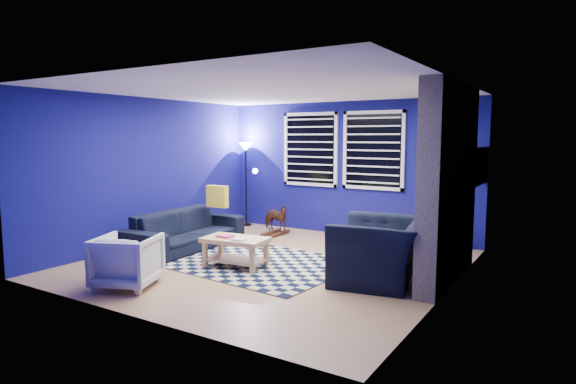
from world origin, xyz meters
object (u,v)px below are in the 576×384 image
object	(u,v)px
armchair_bent	(127,261)
coffee_table	(235,246)
cabinet	(435,233)
rocking_horse	(275,218)
tv	(479,166)
floor_lamp	(246,158)
sofa	(186,230)
armchair_big	(379,251)

from	to	relation	value
armchair_bent	coffee_table	xyz separation A→B (m)	(0.59, 1.39, -0.01)
cabinet	rocking_horse	bearing A→B (deg)	167.16
tv	floor_lamp	distance (m)	4.58
cabinet	floor_lamp	distance (m)	4.06
tv	armchair_bent	world-z (taller)	tv
sofa	cabinet	bearing A→B (deg)	-59.68
tv	floor_lamp	bearing A→B (deg)	176.91
tv	sofa	size ratio (longest dim) A/B	0.46
coffee_table	armchair_bent	bearing A→B (deg)	-112.89
armchair_bent	armchair_big	bearing A→B (deg)	-167.16
coffee_table	rocking_horse	bearing A→B (deg)	109.42
armchair_big	coffee_table	distance (m)	2.01
armchair_bent	cabinet	xyz separation A→B (m)	(2.65, 4.11, -0.08)
cabinet	coffee_table	bearing A→B (deg)	-150.14
tv	coffee_table	xyz separation A→B (m)	(-2.76, -2.46, -1.09)
rocking_horse	coffee_table	bearing A→B (deg)	-155.47
coffee_table	cabinet	distance (m)	3.41
armchair_big	armchair_bent	distance (m)	3.14
sofa	cabinet	world-z (taller)	sofa
cabinet	armchair_big	bearing A→B (deg)	-115.50
tv	sofa	bearing A→B (deg)	-154.31
tv	floor_lamp	world-z (taller)	floor_lamp
sofa	floor_lamp	size ratio (longest dim) A/B	1.26
sofa	rocking_horse	bearing A→B (deg)	-22.04
tv	armchair_bent	bearing A→B (deg)	-130.93
sofa	floor_lamp	xyz separation A→B (m)	(-0.43, 2.24, 1.09)
coffee_table	armchair_big	bearing A→B (deg)	12.80
armchair_big	cabinet	bearing A→B (deg)	167.50
armchair_bent	coffee_table	world-z (taller)	armchair_bent
armchair_bent	coffee_table	distance (m)	1.51
armchair_bent	tv	bearing A→B (deg)	-153.88
coffee_table	floor_lamp	distance (m)	3.44
sofa	floor_lamp	distance (m)	2.53
armchair_bent	rocking_horse	distance (m)	3.61
tv	cabinet	world-z (taller)	tv
armchair_big	sofa	bearing A→B (deg)	-100.26
armchair_big	rocking_horse	bearing A→B (deg)	-132.66
tv	cabinet	distance (m)	1.37
rocking_horse	cabinet	world-z (taller)	rocking_horse
floor_lamp	tv	bearing A→B (deg)	-3.09
tv	cabinet	bearing A→B (deg)	160.10
coffee_table	floor_lamp	world-z (taller)	floor_lamp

